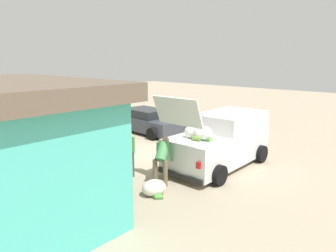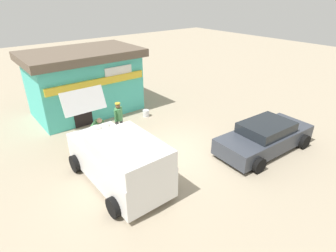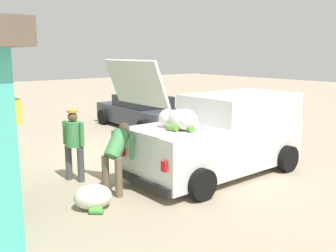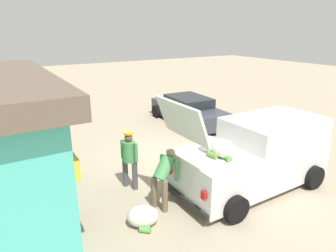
{
  "view_description": "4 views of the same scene",
  "coord_description": "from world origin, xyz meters",
  "px_view_note": "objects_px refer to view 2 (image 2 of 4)",
  "views": [
    {
      "loc": [
        -8.61,
        8.99,
        3.83
      ],
      "look_at": [
        -0.72,
        0.21,
        1.25
      ],
      "focal_mm": 32.89,
      "sensor_mm": 36.0,
      "label": 1
    },
    {
      "loc": [
        -6.41,
        -7.49,
        6.11
      ],
      "look_at": [
        -0.19,
        0.31,
        1.13
      ],
      "focal_mm": 29.34,
      "sensor_mm": 36.0,
      "label": 2
    },
    {
      "loc": [
        -8.98,
        6.38,
        2.89
      ],
      "look_at": [
        -1.22,
        0.02,
        0.96
      ],
      "focal_mm": 41.15,
      "sensor_mm": 36.0,
      "label": 3
    },
    {
      "loc": [
        -8.02,
        5.66,
        4.24
      ],
      "look_at": [
        -0.23,
        0.91,
        1.25
      ],
      "focal_mm": 31.93,
      "sensor_mm": 36.0,
      "label": 4
    }
  ],
  "objects_px": {
    "storefront_bar": "(85,81)",
    "unloaded_banana_pile": "(81,139)",
    "vendor_standing": "(119,117)",
    "paint_bucket": "(146,113)",
    "parked_sedan": "(265,137)",
    "customer_bending": "(96,129)",
    "delivery_van": "(119,159)"
  },
  "relations": [
    {
      "from": "storefront_bar",
      "to": "unloaded_banana_pile",
      "type": "distance_m",
      "value": 3.93
    },
    {
      "from": "vendor_standing",
      "to": "paint_bucket",
      "type": "bearing_deg",
      "value": 25.75
    },
    {
      "from": "parked_sedan",
      "to": "storefront_bar",
      "type": "bearing_deg",
      "value": 115.53
    },
    {
      "from": "vendor_standing",
      "to": "paint_bucket",
      "type": "relative_size",
      "value": 4.57
    },
    {
      "from": "parked_sedan",
      "to": "vendor_standing",
      "type": "xyz_separation_m",
      "value": [
        -4.14,
        4.86,
        0.33
      ]
    },
    {
      "from": "storefront_bar",
      "to": "customer_bending",
      "type": "height_order",
      "value": "storefront_bar"
    },
    {
      "from": "storefront_bar",
      "to": "customer_bending",
      "type": "distance_m",
      "value": 4.28
    },
    {
      "from": "storefront_bar",
      "to": "paint_bucket",
      "type": "bearing_deg",
      "value": -50.94
    },
    {
      "from": "delivery_van",
      "to": "vendor_standing",
      "type": "distance_m",
      "value": 3.45
    },
    {
      "from": "storefront_bar",
      "to": "paint_bucket",
      "type": "relative_size",
      "value": 16.35
    },
    {
      "from": "vendor_standing",
      "to": "customer_bending",
      "type": "distance_m",
      "value": 1.32
    },
    {
      "from": "vendor_standing",
      "to": "unloaded_banana_pile",
      "type": "distance_m",
      "value": 1.9
    },
    {
      "from": "delivery_van",
      "to": "customer_bending",
      "type": "bearing_deg",
      "value": 81.41
    },
    {
      "from": "delivery_van",
      "to": "parked_sedan",
      "type": "bearing_deg",
      "value": -17.6
    },
    {
      "from": "storefront_bar",
      "to": "vendor_standing",
      "type": "relative_size",
      "value": 3.57
    },
    {
      "from": "storefront_bar",
      "to": "delivery_van",
      "type": "xyz_separation_m",
      "value": [
        -1.76,
        -6.66,
        -0.78
      ]
    },
    {
      "from": "parked_sedan",
      "to": "paint_bucket",
      "type": "height_order",
      "value": "parked_sedan"
    },
    {
      "from": "customer_bending",
      "to": "paint_bucket",
      "type": "height_order",
      "value": "customer_bending"
    },
    {
      "from": "storefront_bar",
      "to": "paint_bucket",
      "type": "distance_m",
      "value": 3.67
    },
    {
      "from": "vendor_standing",
      "to": "paint_bucket",
      "type": "xyz_separation_m",
      "value": [
        2.18,
        1.05,
        -0.75
      ]
    },
    {
      "from": "parked_sedan",
      "to": "customer_bending",
      "type": "height_order",
      "value": "customer_bending"
    },
    {
      "from": "storefront_bar",
      "to": "parked_sedan",
      "type": "relative_size",
      "value": 1.29
    },
    {
      "from": "customer_bending",
      "to": "unloaded_banana_pile",
      "type": "relative_size",
      "value": 1.66
    },
    {
      "from": "storefront_bar",
      "to": "unloaded_banana_pile",
      "type": "height_order",
      "value": "storefront_bar"
    },
    {
      "from": "customer_bending",
      "to": "paint_bucket",
      "type": "bearing_deg",
      "value": 21.79
    },
    {
      "from": "unloaded_banana_pile",
      "to": "parked_sedan",
      "type": "bearing_deg",
      "value": -42.43
    },
    {
      "from": "storefront_bar",
      "to": "delivery_van",
      "type": "distance_m",
      "value": 6.93
    },
    {
      "from": "customer_bending",
      "to": "parked_sedan",
      "type": "bearing_deg",
      "value": -39.94
    },
    {
      "from": "delivery_van",
      "to": "unloaded_banana_pile",
      "type": "distance_m",
      "value": 3.56
    },
    {
      "from": "storefront_bar",
      "to": "unloaded_banana_pile",
      "type": "xyz_separation_m",
      "value": [
        -1.77,
        -3.17,
        -1.5
      ]
    },
    {
      "from": "delivery_van",
      "to": "customer_bending",
      "type": "relative_size",
      "value": 3.22
    },
    {
      "from": "paint_bucket",
      "to": "customer_bending",
      "type": "bearing_deg",
      "value": -158.21
    }
  ]
}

